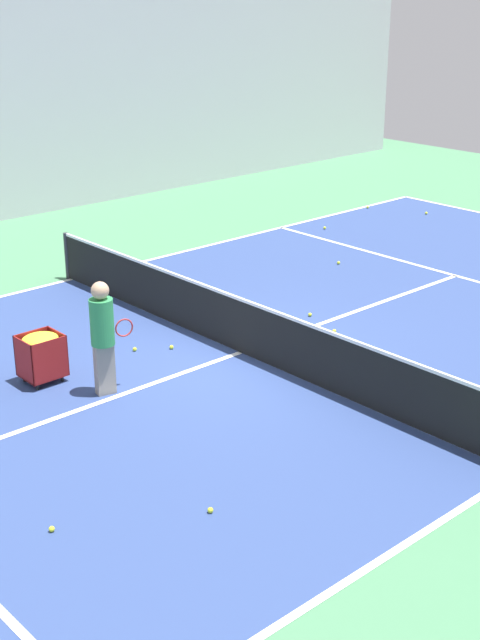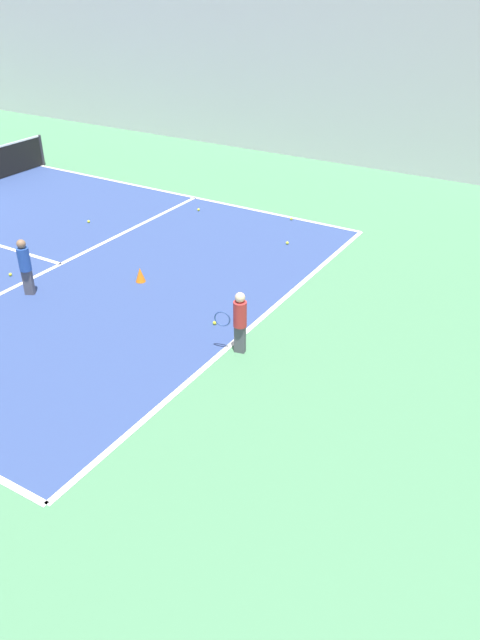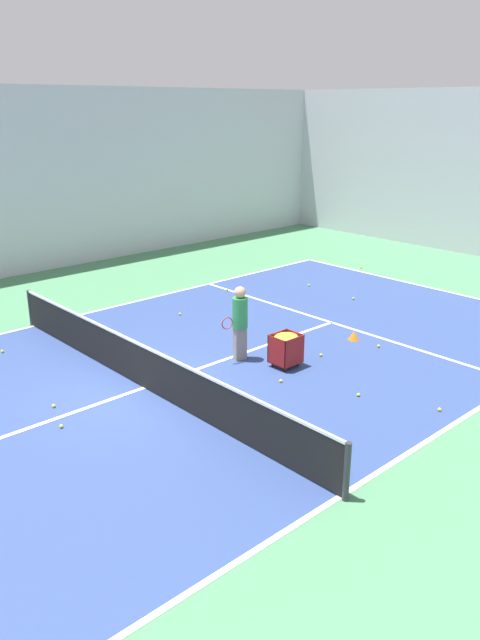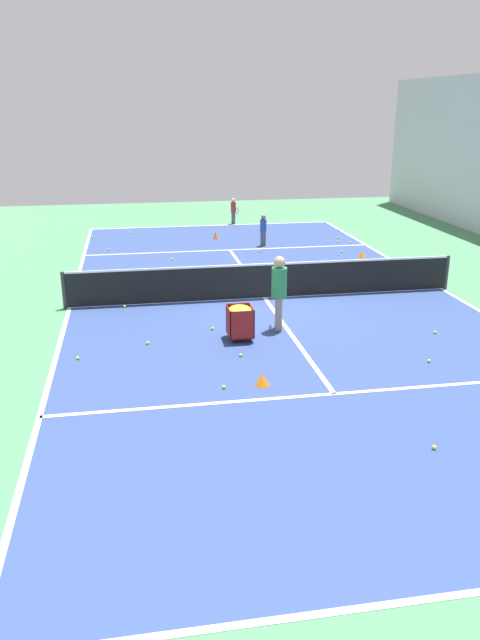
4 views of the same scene
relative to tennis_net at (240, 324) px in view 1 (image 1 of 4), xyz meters
name	(u,v)px [view 1 (image 1 of 4)]	position (x,y,z in m)	size (l,w,h in m)	color
ground_plane	(240,353)	(0.00, 0.00, -0.50)	(36.37, 36.37, 0.00)	#477F56
court_playing_area	(240,353)	(0.00, 0.00, -0.50)	(10.28, 21.90, 0.00)	navy
line_sideline_right	(71,279)	(5.14, 0.00, -0.50)	(0.10, 21.90, 0.00)	white
line_service_near	(456,276)	(0.00, -6.02, -0.50)	(10.28, 0.10, 0.00)	white
line_centre_service	(240,353)	(0.00, 0.00, -0.50)	(0.10, 12.04, 0.00)	white
tennis_net	(240,324)	(0.00, 0.00, 0.00)	(10.58, 0.10, 0.96)	#2D2D33
coach_at_net	(103,331)	(0.21, 2.49, 0.50)	(0.42, 0.71, 1.74)	gray
ball_cart	(41,348)	(1.20, 2.97, 0.05)	(0.55, 0.61, 0.77)	maroon
tennis_ball_2	(339,263)	(2.17, -4.82, -0.46)	(0.07, 0.07, 0.07)	yellow
tennis_ball_6	(426,213)	(3.54, -9.76, -0.46)	(0.07, 0.07, 0.07)	yellow
tennis_ball_7	(102,297)	(3.74, 0.20, -0.46)	(0.07, 0.07, 0.07)	yellow
tennis_ball_8	(334,331)	(-0.45, -1.80, -0.46)	(0.07, 0.07, 0.07)	yellow
tennis_ball_9	(210,510)	(-3.25, 3.40, -0.46)	(0.07, 0.07, 0.07)	yellow
tennis_ball_14	(52,529)	(-2.35, 4.95, -0.46)	(0.07, 0.07, 0.07)	yellow
tennis_ball_15	(325,228)	(4.32, -6.71, -0.46)	(0.07, 0.07, 0.07)	yellow
tennis_ball_18	(64,357)	(1.72, 2.27, -0.46)	(0.07, 0.07, 0.07)	yellow
tennis_ball_20	(135,349)	(1.22, 1.24, -0.46)	(0.07, 0.07, 0.07)	yellow
tennis_ball_21	(368,207)	(4.99, -9.12, -0.46)	(0.07, 0.07, 0.07)	yellow
tennis_ball_26	(310,315)	(0.39, -2.07, -0.46)	(0.07, 0.07, 0.07)	yellow
tennis_ball_30	(172,347)	(0.88, 0.74, -0.46)	(0.07, 0.07, 0.07)	yellow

